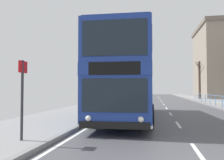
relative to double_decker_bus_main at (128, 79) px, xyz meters
name	(u,v)px	position (x,y,z in m)	size (l,w,h in m)	color
double_decker_bus_main	(128,79)	(0.00, 0.00, 0.00)	(2.96, 11.64, 4.35)	navy
bus_stop_sign_near	(22,90)	(-2.46, -7.05, -0.64)	(0.08, 0.44, 2.41)	#2D2D33
bare_tree_far_00	(200,79)	(8.79, 25.32, 0.92)	(1.58, 2.86, 5.93)	#423328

